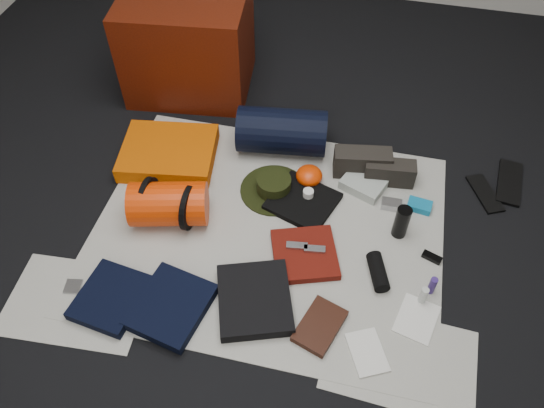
% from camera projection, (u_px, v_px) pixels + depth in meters
% --- Properties ---
extents(floor, '(4.50, 4.50, 0.02)m').
position_uv_depth(floor, '(268.00, 232.00, 2.49)').
color(floor, black).
rests_on(floor, ground).
extents(newspaper_mat, '(1.60, 1.30, 0.01)m').
position_uv_depth(newspaper_mat, '(268.00, 230.00, 2.48)').
color(newspaper_mat, beige).
rests_on(newspaper_mat, floor).
extents(newspaper_sheet_front_left, '(0.61, 0.44, 0.00)m').
position_uv_depth(newspaper_sheet_front_left, '(77.00, 301.00, 2.23)').
color(newspaper_sheet_front_left, beige).
rests_on(newspaper_sheet_front_left, floor).
extents(newspaper_sheet_front_right, '(0.60, 0.43, 0.00)m').
position_uv_depth(newspaper_sheet_front_right, '(400.00, 359.00, 2.07)').
color(newspaper_sheet_front_right, beige).
rests_on(newspaper_sheet_front_right, floor).
extents(red_cabinet, '(0.73, 0.63, 0.56)m').
position_uv_depth(red_cabinet, '(188.00, 43.00, 2.97)').
color(red_cabinet, '#4D1305').
rests_on(red_cabinet, floor).
extents(sleeping_pad, '(0.52, 0.45, 0.09)m').
position_uv_depth(sleeping_pad, '(169.00, 153.00, 2.74)').
color(sleeping_pad, '#D35502').
rests_on(sleeping_pad, newspaper_mat).
extents(stuff_sack, '(0.39, 0.29, 0.21)m').
position_uv_depth(stuff_sack, '(169.00, 204.00, 2.44)').
color(stuff_sack, red).
rests_on(stuff_sack, newspaper_mat).
extents(sack_strap_left, '(0.02, 0.22, 0.22)m').
position_uv_depth(sack_strap_left, '(148.00, 200.00, 2.45)').
color(sack_strap_left, black).
rests_on(sack_strap_left, newspaper_mat).
extents(sack_strap_right, '(0.03, 0.22, 0.22)m').
position_uv_depth(sack_strap_right, '(189.00, 207.00, 2.42)').
color(sack_strap_right, black).
rests_on(sack_strap_right, newspaper_mat).
extents(navy_duffel, '(0.48, 0.30, 0.24)m').
position_uv_depth(navy_duffel, '(282.00, 131.00, 2.73)').
color(navy_duffel, black).
rests_on(navy_duffel, newspaper_mat).
extents(boonie_brim, '(0.40, 0.40, 0.01)m').
position_uv_depth(boonie_brim, '(274.00, 190.00, 2.63)').
color(boonie_brim, black).
rests_on(boonie_brim, newspaper_mat).
extents(boonie_crown, '(0.17, 0.17, 0.07)m').
position_uv_depth(boonie_crown, '(274.00, 184.00, 2.59)').
color(boonie_crown, black).
rests_on(boonie_crown, boonie_brim).
extents(hiking_boot_left, '(0.30, 0.15, 0.14)m').
position_uv_depth(hiking_boot_left, '(362.00, 162.00, 2.66)').
color(hiking_boot_left, black).
rests_on(hiking_boot_left, newspaper_mat).
extents(hiking_boot_right, '(0.25, 0.12, 0.12)m').
position_uv_depth(hiking_boot_right, '(389.00, 172.00, 2.62)').
color(hiking_boot_right, black).
rests_on(hiking_boot_right, newspaper_mat).
extents(flip_flop_left, '(0.19, 0.26, 0.01)m').
position_uv_depth(flip_flop_left, '(485.00, 194.00, 2.62)').
color(flip_flop_left, black).
rests_on(flip_flop_left, floor).
extents(flip_flop_right, '(0.15, 0.31, 0.02)m').
position_uv_depth(flip_flop_right, '(509.00, 182.00, 2.66)').
color(flip_flop_right, black).
rests_on(flip_flop_right, floor).
extents(trousers_navy_a, '(0.29, 0.32, 0.05)m').
position_uv_depth(trousers_navy_a, '(111.00, 297.00, 2.22)').
color(trousers_navy_a, black).
rests_on(trousers_navy_a, newspaper_mat).
extents(trousers_navy_b, '(0.34, 0.37, 0.05)m').
position_uv_depth(trousers_navy_b, '(171.00, 306.00, 2.19)').
color(trousers_navy_b, black).
rests_on(trousers_navy_b, newspaper_mat).
extents(trousers_charcoal, '(0.39, 0.42, 0.05)m').
position_uv_depth(trousers_charcoal, '(255.00, 299.00, 2.21)').
color(trousers_charcoal, black).
rests_on(trousers_charcoal, newspaper_mat).
extents(black_tshirt, '(0.37, 0.36, 0.03)m').
position_uv_depth(black_tshirt, '(303.00, 201.00, 2.56)').
color(black_tshirt, black).
rests_on(black_tshirt, newspaper_mat).
extents(red_shirt, '(0.35, 0.35, 0.04)m').
position_uv_depth(red_shirt, '(305.00, 254.00, 2.36)').
color(red_shirt, '#5B1109').
rests_on(red_shirt, newspaper_mat).
extents(orange_stuff_sack, '(0.17, 0.17, 0.09)m').
position_uv_depth(orange_stuff_sack, '(309.00, 176.00, 2.64)').
color(orange_stuff_sack, red).
rests_on(orange_stuff_sack, newspaper_mat).
extents(first_aid_pouch, '(0.24, 0.22, 0.05)m').
position_uv_depth(first_aid_pouch, '(363.00, 184.00, 2.62)').
color(first_aid_pouch, '#9BA39A').
rests_on(first_aid_pouch, newspaper_mat).
extents(water_bottle, '(0.08, 0.08, 0.17)m').
position_uv_depth(water_bottle, '(402.00, 222.00, 2.39)').
color(water_bottle, black).
rests_on(water_bottle, newspaper_mat).
extents(speaker, '(0.12, 0.19, 0.07)m').
position_uv_depth(speaker, '(378.00, 272.00, 2.28)').
color(speaker, black).
rests_on(speaker, newspaper_mat).
extents(compact_camera, '(0.10, 0.06, 0.04)m').
position_uv_depth(compact_camera, '(391.00, 205.00, 2.55)').
color(compact_camera, '#A6A6AB').
rests_on(compact_camera, newspaper_mat).
extents(cyan_case, '(0.12, 0.09, 0.04)m').
position_uv_depth(cyan_case, '(419.00, 206.00, 2.54)').
color(cyan_case, '#10709C').
rests_on(cyan_case, newspaper_mat).
extents(toiletry_purple, '(0.04, 0.04, 0.09)m').
position_uv_depth(toiletry_purple, '(432.00, 285.00, 2.23)').
color(toiletry_purple, navy).
rests_on(toiletry_purple, newspaper_mat).
extents(toiletry_clear, '(0.04, 0.04, 0.09)m').
position_uv_depth(toiletry_clear, '(423.00, 296.00, 2.19)').
color(toiletry_clear, '#B9BEB9').
rests_on(toiletry_clear, newspaper_mat).
extents(paperback_book, '(0.21, 0.26, 0.03)m').
position_uv_depth(paperback_book, '(320.00, 326.00, 2.14)').
color(paperback_book, black).
rests_on(paperback_book, newspaper_mat).
extents(map_booklet, '(0.20, 0.22, 0.01)m').
position_uv_depth(map_booklet, '(367.00, 352.00, 2.08)').
color(map_booklet, silver).
rests_on(map_booklet, newspaper_mat).
extents(map_printout, '(0.19, 0.23, 0.01)m').
position_uv_depth(map_printout, '(417.00, 319.00, 2.17)').
color(map_printout, silver).
rests_on(map_printout, newspaper_mat).
extents(sunglasses, '(0.09, 0.06, 0.02)m').
position_uv_depth(sunglasses, '(432.00, 257.00, 2.36)').
color(sunglasses, black).
rests_on(sunglasses, newspaper_mat).
extents(key_cluster, '(0.08, 0.08, 0.01)m').
position_uv_depth(key_cluster, '(73.00, 287.00, 2.27)').
color(key_cluster, '#A6A6AB').
rests_on(key_cluster, newspaper_mat).
extents(tape_roll, '(0.05, 0.05, 0.03)m').
position_uv_depth(tape_roll, '(308.00, 193.00, 2.56)').
color(tape_roll, silver).
rests_on(tape_roll, black_tshirt).
extents(energy_bar_a, '(0.10, 0.05, 0.01)m').
position_uv_depth(energy_bar_a, '(297.00, 246.00, 2.36)').
color(energy_bar_a, '#A6A6AB').
rests_on(energy_bar_a, red_shirt).
extents(energy_bar_b, '(0.10, 0.05, 0.01)m').
position_uv_depth(energy_bar_b, '(315.00, 249.00, 2.35)').
color(energy_bar_b, '#A6A6AB').
rests_on(energy_bar_b, red_shirt).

